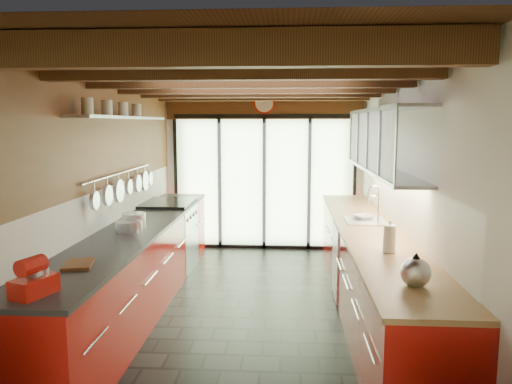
% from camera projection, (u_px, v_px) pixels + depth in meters
% --- Properties ---
extents(ground, '(5.50, 5.50, 0.00)m').
position_uv_depth(ground, '(252.00, 308.00, 5.54)').
color(ground, black).
rests_on(ground, ground).
extents(room_shell, '(5.50, 5.50, 5.50)m').
position_uv_depth(room_shell, '(252.00, 160.00, 5.31)').
color(room_shell, silver).
rests_on(room_shell, ground).
extents(ceiling_beams, '(3.14, 5.06, 4.90)m').
position_uv_depth(ceiling_beams, '(255.00, 85.00, 5.57)').
color(ceiling_beams, '#593316').
rests_on(ceiling_beams, ground).
extents(glass_door, '(2.95, 0.10, 2.90)m').
position_uv_depth(glass_door, '(264.00, 147.00, 7.97)').
color(glass_door, '#C6EAAD').
rests_on(glass_door, ground).
extents(left_counter, '(0.68, 5.00, 0.92)m').
position_uv_depth(left_counter, '(138.00, 266.00, 5.56)').
color(left_counter, '#AF150E').
rests_on(left_counter, ground).
extents(range_stove, '(0.66, 0.90, 0.97)m').
position_uv_depth(range_stove, '(169.00, 236.00, 6.99)').
color(range_stove, silver).
rests_on(range_stove, ground).
extents(right_counter, '(0.68, 5.00, 0.92)m').
position_uv_depth(right_counter, '(370.00, 270.00, 5.39)').
color(right_counter, '#AF150E').
rests_on(right_counter, ground).
extents(sink_assembly, '(0.45, 0.52, 0.43)m').
position_uv_depth(sink_assembly, '(367.00, 218.00, 5.72)').
color(sink_assembly, silver).
rests_on(sink_assembly, right_counter).
extents(upper_cabinets_right, '(0.34, 3.00, 3.00)m').
position_uv_depth(upper_cabinets_right, '(383.00, 140.00, 5.49)').
color(upper_cabinets_right, silver).
rests_on(upper_cabinets_right, ground).
extents(left_wall_fixtures, '(0.28, 2.60, 0.96)m').
position_uv_depth(left_wall_fixtures, '(125.00, 146.00, 5.68)').
color(left_wall_fixtures, silver).
rests_on(left_wall_fixtures, ground).
extents(stand_mixer, '(0.25, 0.33, 0.27)m').
position_uv_depth(stand_mixer, '(34.00, 280.00, 3.26)').
color(stand_mixer, red).
rests_on(stand_mixer, left_counter).
extents(pot_large, '(0.28, 0.28, 0.16)m').
position_uv_depth(pot_large, '(134.00, 221.00, 5.36)').
color(pot_large, silver).
rests_on(pot_large, left_counter).
extents(pot_small, '(0.36, 0.36, 0.11)m').
position_uv_depth(pot_small, '(129.00, 226.00, 5.20)').
color(pot_small, silver).
rests_on(pot_small, left_counter).
extents(cutting_board, '(0.28, 0.34, 0.03)m').
position_uv_depth(cutting_board, '(78.00, 264.00, 3.94)').
color(cutting_board, brown).
rests_on(cutting_board, left_counter).
extents(kettle, '(0.21, 0.26, 0.25)m').
position_uv_depth(kettle, '(416.00, 271.00, 3.45)').
color(kettle, silver).
rests_on(kettle, right_counter).
extents(paper_towel, '(0.11, 0.11, 0.29)m').
position_uv_depth(paper_towel, '(390.00, 239.00, 4.33)').
color(paper_towel, white).
rests_on(paper_towel, right_counter).
extents(soap_bottle, '(0.10, 0.10, 0.20)m').
position_uv_depth(soap_bottle, '(389.00, 240.00, 4.37)').
color(soap_bottle, silver).
rests_on(soap_bottle, right_counter).
extents(bowl, '(0.30, 0.30, 0.06)m').
position_uv_depth(bowl, '(363.00, 217.00, 5.84)').
color(bowl, silver).
rests_on(bowl, right_counter).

